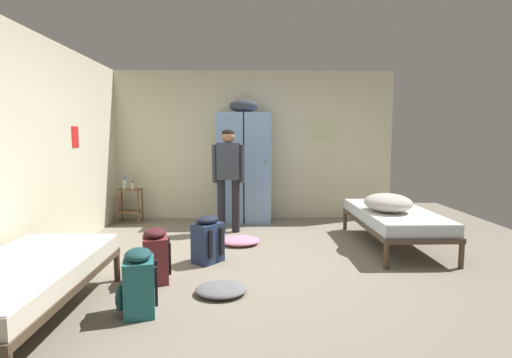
# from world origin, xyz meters

# --- Properties ---
(ground_plane) EXTENTS (8.09, 8.09, 0.00)m
(ground_plane) POSITION_xyz_m (0.00, 0.00, 0.00)
(ground_plane) COLOR gray
(room_backdrop) EXTENTS (4.91, 5.12, 2.59)m
(room_backdrop) POSITION_xyz_m (-1.23, 1.26, 1.29)
(room_backdrop) COLOR beige
(room_backdrop) RESTS_ON ground_plane
(locker_bank) EXTENTS (0.90, 0.55, 2.07)m
(locker_bank) POSITION_xyz_m (-0.16, 2.25, 0.97)
(locker_bank) COLOR #7A9ECC
(locker_bank) RESTS_ON ground_plane
(shelf_unit) EXTENTS (0.38, 0.30, 0.57)m
(shelf_unit) POSITION_xyz_m (-2.10, 2.21, 0.35)
(shelf_unit) COLOR brown
(shelf_unit) RESTS_ON ground_plane
(bed_right) EXTENTS (0.90, 1.90, 0.49)m
(bed_right) POSITION_xyz_m (1.85, 0.67, 0.38)
(bed_right) COLOR #473828
(bed_right) RESTS_ON ground_plane
(bed_left_front) EXTENTS (0.90, 1.90, 0.49)m
(bed_left_front) POSITION_xyz_m (-1.85, -1.47, 0.38)
(bed_left_front) COLOR #473828
(bed_left_front) RESTS_ON ground_plane
(bedding_heap) EXTENTS (0.60, 0.69, 0.23)m
(bedding_heap) POSITION_xyz_m (1.72, 0.56, 0.60)
(bedding_heap) COLOR #B7B2A8
(bedding_heap) RESTS_ON bed_right
(person_traveler) EXTENTS (0.49, 0.20, 1.56)m
(person_traveler) POSITION_xyz_m (-0.39, 1.49, 0.94)
(person_traveler) COLOR black
(person_traveler) RESTS_ON ground_plane
(water_bottle) EXTENTS (0.07, 0.07, 0.20)m
(water_bottle) POSITION_xyz_m (-2.18, 2.23, 0.66)
(water_bottle) COLOR silver
(water_bottle) RESTS_ON shelf_unit
(lotion_bottle) EXTENTS (0.05, 0.05, 0.14)m
(lotion_bottle) POSITION_xyz_m (-2.03, 2.17, 0.63)
(lotion_bottle) COLOR beige
(lotion_bottle) RESTS_ON shelf_unit
(backpack_teal) EXTENTS (0.38, 0.37, 0.55)m
(backpack_teal) POSITION_xyz_m (-1.01, -1.30, 0.26)
(backpack_teal) COLOR #23666B
(backpack_teal) RESTS_ON ground_plane
(backpack_navy) EXTENTS (0.42, 0.41, 0.55)m
(backpack_navy) POSITION_xyz_m (-0.57, 0.05, 0.26)
(backpack_navy) COLOR navy
(backpack_navy) RESTS_ON ground_plane
(backpack_maroon) EXTENTS (0.38, 0.37, 0.55)m
(backpack_maroon) POSITION_xyz_m (-1.04, -0.57, 0.26)
(backpack_maroon) COLOR maroon
(backpack_maroon) RESTS_ON ground_plane
(clothes_pile_grey) EXTENTS (0.48, 0.43, 0.09)m
(clothes_pile_grey) POSITION_xyz_m (-0.35, -0.90, 0.04)
(clothes_pile_grey) COLOR slate
(clothes_pile_grey) RESTS_ON ground_plane
(clothes_pile_pink) EXTENTS (0.54, 0.48, 0.10)m
(clothes_pile_pink) POSITION_xyz_m (-0.21, 0.80, 0.05)
(clothes_pile_pink) COLOR pink
(clothes_pile_pink) RESTS_ON ground_plane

